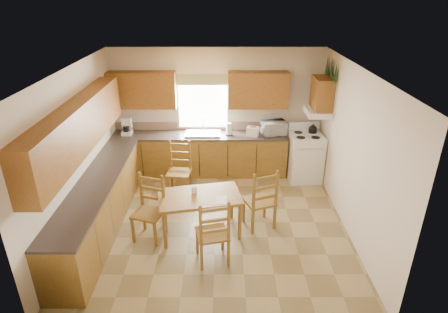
{
  "coord_description": "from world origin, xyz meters",
  "views": [
    {
      "loc": [
        0.14,
        -5.55,
        3.83
      ],
      "look_at": [
        0.15,
        0.3,
        1.15
      ],
      "focal_mm": 30.0,
      "sensor_mm": 36.0,
      "label": 1
    }
  ],
  "objects_px": {
    "chair_near_left": "(212,230)",
    "chair_near_right": "(260,197)",
    "dining_table": "(200,214)",
    "chair_far_right": "(179,169)",
    "chair_far_left": "(148,210)",
    "stove": "(305,158)",
    "microwave": "(274,128)"
  },
  "relations": [
    {
      "from": "chair_far_left",
      "to": "chair_far_right",
      "type": "xyz_separation_m",
      "value": [
        0.34,
        1.46,
        -0.01
      ]
    },
    {
      "from": "dining_table",
      "to": "chair_far_right",
      "type": "height_order",
      "value": "chair_far_right"
    },
    {
      "from": "dining_table",
      "to": "chair_near_left",
      "type": "bearing_deg",
      "value": -83.61
    },
    {
      "from": "stove",
      "to": "chair_far_left",
      "type": "distance_m",
      "value": 3.63
    },
    {
      "from": "dining_table",
      "to": "chair_far_right",
      "type": "distance_m",
      "value": 1.41
    },
    {
      "from": "stove",
      "to": "microwave",
      "type": "relative_size",
      "value": 2.06
    },
    {
      "from": "chair_far_right",
      "to": "dining_table",
      "type": "bearing_deg",
      "value": -63.54
    },
    {
      "from": "stove",
      "to": "chair_near_right",
      "type": "relative_size",
      "value": 0.89
    },
    {
      "from": "dining_table",
      "to": "stove",
      "type": "bearing_deg",
      "value": 31.58
    },
    {
      "from": "dining_table",
      "to": "chair_near_left",
      "type": "height_order",
      "value": "chair_near_left"
    },
    {
      "from": "microwave",
      "to": "dining_table",
      "type": "distance_m",
      "value": 2.76
    },
    {
      "from": "dining_table",
      "to": "chair_near_right",
      "type": "bearing_deg",
      "value": -0.01
    },
    {
      "from": "stove",
      "to": "dining_table",
      "type": "height_order",
      "value": "stove"
    },
    {
      "from": "stove",
      "to": "microwave",
      "type": "bearing_deg",
      "value": 153.28
    },
    {
      "from": "chair_near_left",
      "to": "chair_far_right",
      "type": "bearing_deg",
      "value": -83.76
    },
    {
      "from": "microwave",
      "to": "chair_far_right",
      "type": "xyz_separation_m",
      "value": [
        -1.96,
        -0.92,
        -0.53
      ]
    },
    {
      "from": "chair_far_left",
      "to": "chair_near_right",
      "type": "bearing_deg",
      "value": 28.45
    },
    {
      "from": "chair_far_left",
      "to": "chair_far_right",
      "type": "height_order",
      "value": "chair_far_left"
    },
    {
      "from": "chair_near_left",
      "to": "chair_far_right",
      "type": "relative_size",
      "value": 1.03
    },
    {
      "from": "stove",
      "to": "chair_far_right",
      "type": "bearing_deg",
      "value": -170.15
    },
    {
      "from": "microwave",
      "to": "chair_far_left",
      "type": "bearing_deg",
      "value": -148.26
    },
    {
      "from": "dining_table",
      "to": "chair_far_left",
      "type": "xyz_separation_m",
      "value": [
        -0.83,
        -0.16,
        0.19
      ]
    },
    {
      "from": "microwave",
      "to": "chair_near_left",
      "type": "height_order",
      "value": "microwave"
    },
    {
      "from": "chair_near_left",
      "to": "chair_near_right",
      "type": "relative_size",
      "value": 0.99
    },
    {
      "from": "stove",
      "to": "microwave",
      "type": "xyz_separation_m",
      "value": [
        -0.66,
        0.27,
        0.57
      ]
    },
    {
      "from": "microwave",
      "to": "dining_table",
      "type": "bearing_deg",
      "value": -137.69
    },
    {
      "from": "microwave",
      "to": "dining_table",
      "type": "relative_size",
      "value": 0.36
    },
    {
      "from": "chair_far_left",
      "to": "chair_far_right",
      "type": "relative_size",
      "value": 1.02
    },
    {
      "from": "chair_near_left",
      "to": "chair_near_right",
      "type": "height_order",
      "value": "chair_near_right"
    },
    {
      "from": "chair_near_right",
      "to": "chair_far_left",
      "type": "distance_m",
      "value": 1.87
    },
    {
      "from": "dining_table",
      "to": "chair_near_right",
      "type": "height_order",
      "value": "chair_near_right"
    },
    {
      "from": "microwave",
      "to": "chair_far_right",
      "type": "height_order",
      "value": "microwave"
    }
  ]
}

